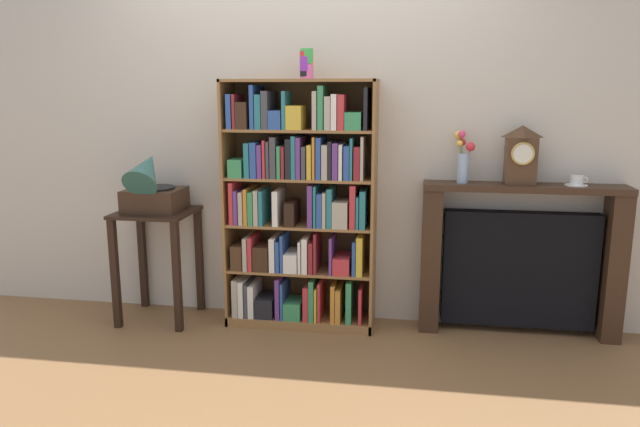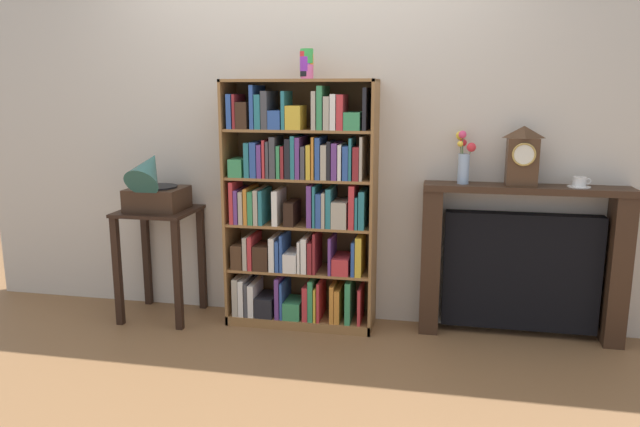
{
  "view_description": "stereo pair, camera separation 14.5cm",
  "coord_description": "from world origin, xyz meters",
  "px_view_note": "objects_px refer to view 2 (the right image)",
  "views": [
    {
      "loc": [
        0.73,
        -3.58,
        1.52
      ],
      "look_at": [
        0.13,
        0.1,
        0.75
      ],
      "focal_mm": 33.39,
      "sensor_mm": 36.0,
      "label": 1
    },
    {
      "loc": [
        0.87,
        -3.55,
        1.52
      ],
      "look_at": [
        0.13,
        0.1,
        0.75
      ],
      "focal_mm": 33.39,
      "sensor_mm": 36.0,
      "label": 2
    }
  ],
  "objects_px": {
    "cup_stack": "(307,64)",
    "teacup_with_saucer": "(579,183)",
    "flower_vase": "(464,157)",
    "fireplace_mantel": "(521,263)",
    "gramophone": "(153,186)",
    "mantel_clock": "(522,156)",
    "bookshelf": "(299,211)",
    "side_table_left": "(160,240)"
  },
  "relations": [
    {
      "from": "cup_stack",
      "to": "fireplace_mantel",
      "type": "distance_m",
      "value": 1.8
    },
    {
      "from": "mantel_clock",
      "to": "teacup_with_saucer",
      "type": "distance_m",
      "value": 0.36
    },
    {
      "from": "mantel_clock",
      "to": "flower_vase",
      "type": "height_order",
      "value": "mantel_clock"
    },
    {
      "from": "bookshelf",
      "to": "side_table_left",
      "type": "bearing_deg",
      "value": -176.31
    },
    {
      "from": "bookshelf",
      "to": "mantel_clock",
      "type": "xyz_separation_m",
      "value": [
        1.35,
        0.06,
        0.38
      ]
    },
    {
      "from": "side_table_left",
      "to": "teacup_with_saucer",
      "type": "bearing_deg",
      "value": 2.61
    },
    {
      "from": "cup_stack",
      "to": "gramophone",
      "type": "relative_size",
      "value": 0.4
    },
    {
      "from": "flower_vase",
      "to": "cup_stack",
      "type": "bearing_deg",
      "value": -176.19
    },
    {
      "from": "side_table_left",
      "to": "fireplace_mantel",
      "type": "bearing_deg",
      "value": 3.41
    },
    {
      "from": "cup_stack",
      "to": "fireplace_mantel",
      "type": "height_order",
      "value": "cup_stack"
    },
    {
      "from": "cup_stack",
      "to": "flower_vase",
      "type": "height_order",
      "value": "cup_stack"
    },
    {
      "from": "cup_stack",
      "to": "gramophone",
      "type": "distance_m",
      "value": 1.27
    },
    {
      "from": "teacup_with_saucer",
      "to": "fireplace_mantel",
      "type": "bearing_deg",
      "value": 176.27
    },
    {
      "from": "flower_vase",
      "to": "fireplace_mantel",
      "type": "bearing_deg",
      "value": 1.22
    },
    {
      "from": "flower_vase",
      "to": "bookshelf",
      "type": "bearing_deg",
      "value": -176.04
    },
    {
      "from": "bookshelf",
      "to": "gramophone",
      "type": "relative_size",
      "value": 3.52
    },
    {
      "from": "fireplace_mantel",
      "to": "teacup_with_saucer",
      "type": "bearing_deg",
      "value": -3.73
    },
    {
      "from": "cup_stack",
      "to": "fireplace_mantel",
      "type": "xyz_separation_m",
      "value": [
        1.34,
        0.07,
        -1.21
      ]
    },
    {
      "from": "bookshelf",
      "to": "teacup_with_saucer",
      "type": "relative_size",
      "value": 12.05
    },
    {
      "from": "fireplace_mantel",
      "to": "teacup_with_saucer",
      "type": "height_order",
      "value": "teacup_with_saucer"
    },
    {
      "from": "bookshelf",
      "to": "cup_stack",
      "type": "bearing_deg",
      "value": 6.8
    },
    {
      "from": "bookshelf",
      "to": "teacup_with_saucer",
      "type": "bearing_deg",
      "value": 2.01
    },
    {
      "from": "side_table_left",
      "to": "fireplace_mantel",
      "type": "xyz_separation_m",
      "value": [
        2.34,
        0.14,
        -0.06
      ]
    },
    {
      "from": "gramophone",
      "to": "mantel_clock",
      "type": "bearing_deg",
      "value": 4.04
    },
    {
      "from": "gramophone",
      "to": "flower_vase",
      "type": "distance_m",
      "value": 1.98
    },
    {
      "from": "cup_stack",
      "to": "teacup_with_saucer",
      "type": "height_order",
      "value": "cup_stack"
    },
    {
      "from": "cup_stack",
      "to": "teacup_with_saucer",
      "type": "relative_size",
      "value": 1.37
    },
    {
      "from": "gramophone",
      "to": "flower_vase",
      "type": "bearing_deg",
      "value": 5.13
    },
    {
      "from": "side_table_left",
      "to": "teacup_with_saucer",
      "type": "distance_m",
      "value": 2.68
    },
    {
      "from": "gramophone",
      "to": "cup_stack",
      "type": "bearing_deg",
      "value": 6.39
    },
    {
      "from": "side_table_left",
      "to": "fireplace_mantel",
      "type": "distance_m",
      "value": 2.35
    },
    {
      "from": "gramophone",
      "to": "fireplace_mantel",
      "type": "distance_m",
      "value": 2.39
    },
    {
      "from": "cup_stack",
      "to": "mantel_clock",
      "type": "relative_size",
      "value": 0.51
    },
    {
      "from": "cup_stack",
      "to": "mantel_clock",
      "type": "xyz_separation_m",
      "value": [
        1.3,
        0.05,
        -0.54
      ]
    },
    {
      "from": "cup_stack",
      "to": "side_table_left",
      "type": "xyz_separation_m",
      "value": [
        -1.0,
        -0.07,
        -1.14
      ]
    },
    {
      "from": "gramophone",
      "to": "fireplace_mantel",
      "type": "relative_size",
      "value": 0.37
    },
    {
      "from": "fireplace_mantel",
      "to": "cup_stack",
      "type": "bearing_deg",
      "value": -176.92
    },
    {
      "from": "cup_stack",
      "to": "flower_vase",
      "type": "distance_m",
      "value": 1.11
    },
    {
      "from": "fireplace_mantel",
      "to": "teacup_with_saucer",
      "type": "distance_m",
      "value": 0.59
    },
    {
      "from": "mantel_clock",
      "to": "bookshelf",
      "type": "bearing_deg",
      "value": -177.61
    },
    {
      "from": "bookshelf",
      "to": "gramophone",
      "type": "bearing_deg",
      "value": -173.63
    },
    {
      "from": "gramophone",
      "to": "mantel_clock",
      "type": "height_order",
      "value": "mantel_clock"
    }
  ]
}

